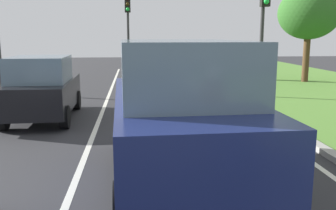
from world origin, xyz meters
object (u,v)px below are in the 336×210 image
at_px(traffic_light_far_median, 128,19).
at_px(tree_roadside_far, 309,14).
at_px(car_suv_ahead, 180,116).
at_px(traffic_light_near_right, 264,15).
at_px(car_hatchback_far, 42,88).

relative_size(traffic_light_far_median, tree_roadside_far, 1.04).
height_order(car_suv_ahead, tree_roadside_far, tree_roadside_far).
bearing_deg(traffic_light_near_right, car_hatchback_far, -158.81).
relative_size(car_suv_ahead, traffic_light_far_median, 0.95).
distance_m(traffic_light_far_median, tree_roadside_far, 9.58).
bearing_deg(traffic_light_near_right, tree_roadside_far, 48.80).
bearing_deg(tree_roadside_far, traffic_light_far_median, 156.37).
distance_m(traffic_light_near_right, traffic_light_far_median, 9.57).
relative_size(traffic_light_near_right, traffic_light_far_median, 0.95).
relative_size(car_hatchback_far, tree_roadside_far, 0.80).
distance_m(car_suv_ahead, traffic_light_near_right, 9.19).
bearing_deg(traffic_light_near_right, car_suv_ahead, -116.86).
distance_m(car_hatchback_far, traffic_light_far_median, 11.47).
bearing_deg(car_suv_ahead, tree_roadside_far, 55.61).
distance_m(traffic_light_near_right, tree_roadside_far, 5.76).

